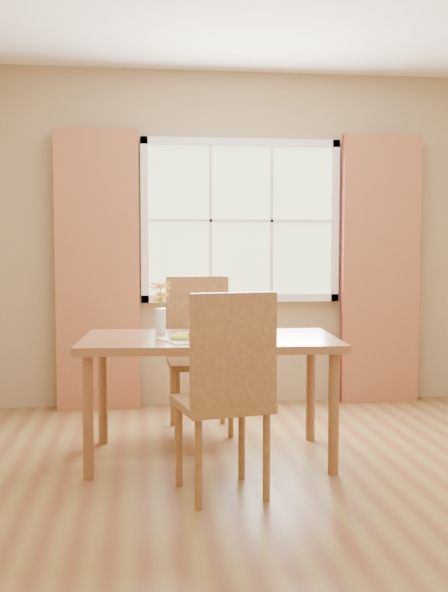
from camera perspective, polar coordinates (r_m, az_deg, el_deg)
room at (r=3.82m, az=5.46°, el=5.01°), size 4.24×3.84×2.74m
window at (r=5.66m, az=1.41°, el=6.21°), size 1.62×0.06×1.32m
curtain_left at (r=5.52m, az=-10.36°, el=2.05°), size 0.65×0.08×2.20m
curtain_right at (r=5.85m, az=12.76°, el=2.12°), size 0.65×0.08×2.20m
dining_table at (r=4.20m, az=-1.20°, el=-4.43°), size 1.57×0.95×0.74m
chair_near at (r=3.52m, az=0.27°, el=-7.46°), size 0.53×0.53×1.06m
chair_far at (r=4.91m, az=-2.06°, el=-4.09°), size 0.47×0.47×1.08m
placemat at (r=4.07m, az=-1.86°, el=-3.57°), size 0.53×0.46×0.01m
plate at (r=4.08m, az=-2.56°, el=-3.42°), size 0.30×0.30×0.01m
croissant_sandwich at (r=4.05m, az=-2.02°, el=-2.63°), size 0.18×0.15×0.11m
water_glass at (r=4.09m, az=2.69°, el=-2.83°), size 0.07×0.07×0.11m
flower_vase at (r=4.34m, az=-5.25°, el=-0.53°), size 0.13×0.13×0.33m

